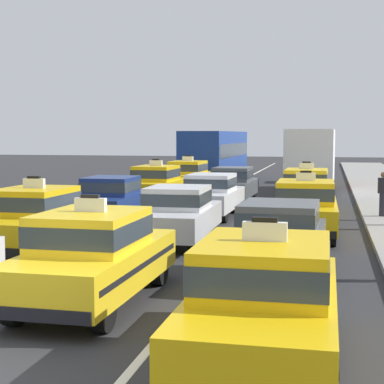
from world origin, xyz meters
The scene contains 18 objects.
lane_stripe_left_center centered at (-1.60, 20.00, 0.00)m, with size 0.14×80.00×0.01m, color silver.
lane_stripe_center_right centered at (1.60, 20.00, 0.00)m, with size 0.14×80.00×0.01m, color silver.
taxi_left_second centered at (-3.23, 7.85, 0.88)m, with size 1.89×4.59×1.96m.
sedan_left_third centered at (-3.18, 13.32, 0.85)m, with size 1.84×4.33×1.58m.
taxi_left_fourth centered at (-3.32, 19.49, 0.88)m, with size 1.98×4.62×1.96m.
taxi_left_fifth centered at (-3.07, 24.60, 0.88)m, with size 2.01×4.63×1.96m.
bus_left_sixth centered at (-3.28, 33.83, 1.82)m, with size 2.66×11.23×3.22m.
taxi_center_nearest centered at (-0.02, 3.58, 0.88)m, with size 1.87×4.58×1.96m.
sedan_center_second centered at (-0.03, 9.97, 0.85)m, with size 1.84×4.33×1.58m.
sedan_center_third centered at (-0.16, 15.60, 0.85)m, with size 1.87×4.34×1.58m.
sedan_center_fourth centered at (-0.13, 20.52, 0.85)m, with size 1.84×4.33×1.58m.
taxi_right_nearest centered at (3.24, 1.23, 0.88)m, with size 1.84×4.57×1.96m.
sedan_right_second centered at (3.02, 6.49, 0.85)m, with size 1.90×4.35×1.58m.
taxi_right_third centered at (3.36, 11.79, 0.88)m, with size 1.87×4.58×1.96m.
taxi_right_fourth centered at (3.16, 18.16, 0.88)m, with size 1.88×4.59×1.96m.
box_truck_right_fifth centered at (3.12, 26.34, 1.78)m, with size 2.42×7.01×3.27m.
taxi_right_sixth centered at (3.02, 33.31, 0.88)m, with size 1.88×4.59×1.96m.
pedestrian_by_storefront centered at (5.88, 15.99, 0.94)m, with size 0.36×0.24×1.56m.
Camera 1 is at (4.01, -6.65, 2.99)m, focal length 58.33 mm.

